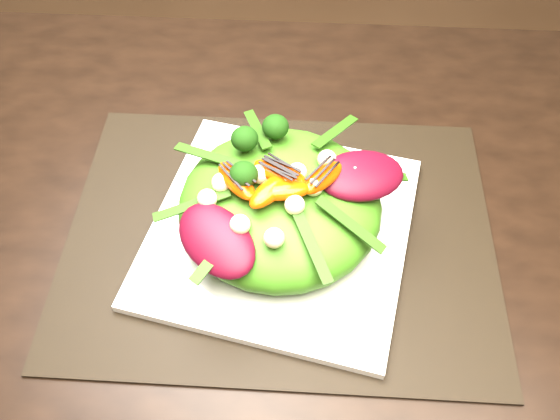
# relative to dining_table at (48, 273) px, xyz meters

# --- Properties ---
(dining_table) EXTENTS (1.60, 0.90, 0.75)m
(dining_table) POSITION_rel_dining_table_xyz_m (0.00, 0.00, 0.00)
(dining_table) COLOR black
(dining_table) RESTS_ON floor
(placemat) EXTENTS (0.47, 0.36, 0.00)m
(placemat) POSITION_rel_dining_table_xyz_m (0.26, 0.05, 0.02)
(placemat) COLOR black
(placemat) RESTS_ON dining_table
(plate_base) EXTENTS (0.33, 0.33, 0.01)m
(plate_base) POSITION_rel_dining_table_xyz_m (0.26, 0.05, 0.03)
(plate_base) COLOR white
(plate_base) RESTS_ON placemat
(salad_bowl) EXTENTS (0.24, 0.24, 0.02)m
(salad_bowl) POSITION_rel_dining_table_xyz_m (0.26, 0.05, 0.04)
(salad_bowl) COLOR silver
(salad_bowl) RESTS_ON plate_base
(lettuce_mound) EXTENTS (0.27, 0.27, 0.07)m
(lettuce_mound) POSITION_rel_dining_table_xyz_m (0.26, 0.05, 0.08)
(lettuce_mound) COLOR #3F7B16
(lettuce_mound) RESTS_ON salad_bowl
(radicchio_leaf) EXTENTS (0.11, 0.09, 0.02)m
(radicchio_leaf) POSITION_rel_dining_table_xyz_m (0.34, 0.07, 0.11)
(radicchio_leaf) COLOR #420713
(radicchio_leaf) RESTS_ON lettuce_mound
(orange_segment) EXTENTS (0.06, 0.02, 0.01)m
(orange_segment) POSITION_rel_dining_table_xyz_m (0.25, 0.07, 0.12)
(orange_segment) COLOR #DB3603
(orange_segment) RESTS_ON lettuce_mound
(broccoli_floret) EXTENTS (0.05, 0.05, 0.04)m
(broccoli_floret) POSITION_rel_dining_table_xyz_m (0.20, 0.07, 0.12)
(broccoli_floret) COLOR black
(broccoli_floret) RESTS_ON lettuce_mound
(macadamia_nut) EXTENTS (0.02, 0.02, 0.02)m
(macadamia_nut) POSITION_rel_dining_table_xyz_m (0.29, 0.01, 0.12)
(macadamia_nut) COLOR beige
(macadamia_nut) RESTS_ON lettuce_mound
(balsamic_drizzle) EXTENTS (0.05, 0.00, 0.00)m
(balsamic_drizzle) POSITION_rel_dining_table_xyz_m (0.25, 0.07, 0.13)
(balsamic_drizzle) COLOR black
(balsamic_drizzle) RESTS_ON orange_segment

